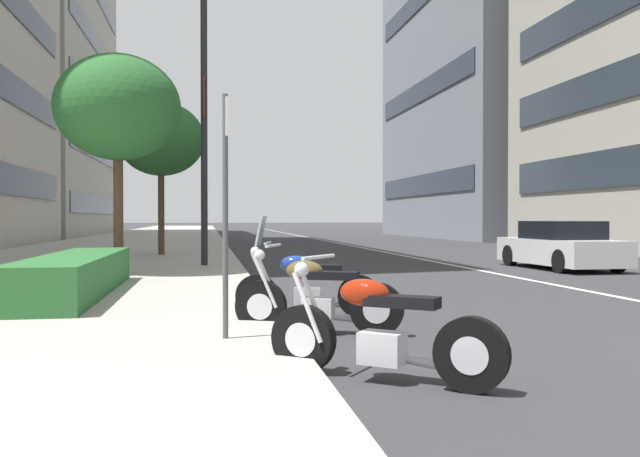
{
  "coord_description": "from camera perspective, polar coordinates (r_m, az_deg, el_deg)",
  "views": [
    {
      "loc": [
        -5.39,
        7.33,
        1.43
      ],
      "look_at": [
        15.18,
        3.91,
        1.11
      ],
      "focal_mm": 38.2,
      "sensor_mm": 36.0,
      "label": 1
    }
  ],
  "objects": [
    {
      "name": "street_tree_mid_sidewalk",
      "position": [
        16.45,
        -16.57,
        9.65
      ],
      "size": [
        2.85,
        2.85,
        5.02
      ],
      "color": "#473323",
      "rests_on": "sidewalk_right_plaza"
    },
    {
      "name": "parking_sign_by_curb",
      "position": [
        7.29,
        -7.91,
        3.05
      ],
      "size": [
        0.32,
        0.06,
        2.59
      ],
      "color": "#47494C",
      "rests_on": "sidewalk_right_plaza"
    },
    {
      "name": "sidewalk_right_plaza",
      "position": [
        35.6,
        -15.37,
        -1.32
      ],
      "size": [
        160.0,
        9.24,
        0.15
      ],
      "primitive_type": "cube",
      "color": "#A39E93",
      "rests_on": "ground"
    },
    {
      "name": "motorcycle_under_tarp",
      "position": [
        9.86,
        -1.3,
        -4.92
      ],
      "size": [
        0.71,
        2.07,
        1.46
      ],
      "rotation": [
        0.0,
        0.0,
        1.35
      ],
      "color": "black",
      "rests_on": "ground"
    },
    {
      "name": "motorcycle_mid_row",
      "position": [
        6.02,
        5.03,
        -8.84
      ],
      "size": [
        1.41,
        1.83,
        1.09
      ],
      "rotation": [
        0.0,
        0.0,
        0.93
      ],
      "color": "black",
      "rests_on": "ground"
    },
    {
      "name": "clipped_hedge_bed",
      "position": [
        12.22,
        -19.75,
        -3.64
      ],
      "size": [
        5.92,
        1.1,
        0.65
      ],
      "primitive_type": "cube",
      "color": "#28602D",
      "rests_on": "sidewalk_right_plaza"
    },
    {
      "name": "car_approaching_light",
      "position": [
        20.25,
        19.51,
        -1.45
      ],
      "size": [
        4.36,
        1.91,
        1.34
      ],
      "rotation": [
        0.0,
        0.0,
        0.02
      ],
      "color": "silver",
      "rests_on": "ground"
    },
    {
      "name": "street_tree_near_plaza_corner",
      "position": [
        24.49,
        -13.18,
        7.28
      ],
      "size": [
        3.02,
        3.02,
        5.31
      ],
      "color": "#473323",
      "rests_on": "sidewalk_right_plaza"
    },
    {
      "name": "motorcycle_by_sign_pole",
      "position": [
        8.41,
        -0.32,
        -6.01
      ],
      "size": [
        0.94,
        2.01,
        1.1
      ],
      "rotation": [
        0.0,
        0.0,
        1.19
      ],
      "color": "black",
      "rests_on": "ground"
    },
    {
      "name": "lane_centre_stripe",
      "position": [
        41.07,
        0.83,
        -1.1
      ],
      "size": [
        110.0,
        0.16,
        0.01
      ],
      "primitive_type": "cube",
      "color": "silver",
      "rests_on": "ground"
    },
    {
      "name": "street_lamp_with_banners",
      "position": [
        19.03,
        -8.81,
        12.1
      ],
      "size": [
        1.26,
        2.17,
        8.41
      ],
      "color": "#232326",
      "rests_on": "sidewalk_right_plaza"
    }
  ]
}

